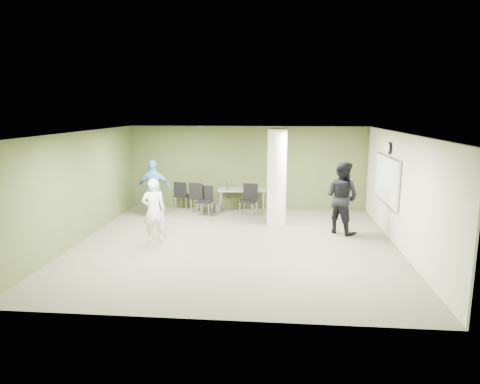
# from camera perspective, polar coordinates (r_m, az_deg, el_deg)

# --- Properties ---
(floor) EXTENTS (8.00, 8.00, 0.00)m
(floor) POSITION_cam_1_polar(r_m,az_deg,el_deg) (10.91, -0.56, -6.91)
(floor) COLOR #585645
(floor) RESTS_ON ground
(ceiling) EXTENTS (8.00, 8.00, 0.00)m
(ceiling) POSITION_cam_1_polar(r_m,az_deg,el_deg) (10.40, -0.59, 7.94)
(ceiling) COLOR white
(ceiling) RESTS_ON wall_back
(wall_back) EXTENTS (8.00, 2.80, 0.02)m
(wall_back) POSITION_cam_1_polar(r_m,az_deg,el_deg) (14.50, 1.02, 3.25)
(wall_back) COLOR #4B5628
(wall_back) RESTS_ON floor
(wall_left) EXTENTS (0.02, 8.00, 2.80)m
(wall_left) POSITION_cam_1_polar(r_m,az_deg,el_deg) (11.66, -20.53, 0.65)
(wall_left) COLOR #4B5628
(wall_left) RESTS_ON floor
(wall_right_cream) EXTENTS (0.02, 8.00, 2.80)m
(wall_right_cream) POSITION_cam_1_polar(r_m,az_deg,el_deg) (10.92, 20.80, -0.04)
(wall_right_cream) COLOR beige
(wall_right_cream) RESTS_ON floor
(column) EXTENTS (0.56, 0.56, 2.80)m
(column) POSITION_cam_1_polar(r_m,az_deg,el_deg) (12.49, 4.93, 1.95)
(column) COLOR silver
(column) RESTS_ON floor
(whiteboard) EXTENTS (0.05, 2.30, 1.30)m
(whiteboard) POSITION_cam_1_polar(r_m,az_deg,el_deg) (12.03, 18.97, 1.53)
(whiteboard) COLOR silver
(whiteboard) RESTS_ON wall_right_cream
(wall_clock) EXTENTS (0.06, 0.32, 0.32)m
(wall_clock) POSITION_cam_1_polar(r_m,az_deg,el_deg) (11.93, 19.23, 5.56)
(wall_clock) COLOR black
(wall_clock) RESTS_ON wall_right_cream
(folding_table) EXTENTS (1.62, 0.80, 0.99)m
(folding_table) POSITION_cam_1_polar(r_m,az_deg,el_deg) (14.18, 0.22, 0.19)
(folding_table) COLOR gray
(folding_table) RESTS_ON floor
(wastebasket) EXTENTS (0.25, 0.25, 0.29)m
(wastebasket) POSITION_cam_1_polar(r_m,az_deg,el_deg) (14.09, -3.07, -2.19)
(wastebasket) COLOR #4C4C4C
(wastebasket) RESTS_ON floor
(chair_back_left) EXTENTS (0.59, 0.59, 0.96)m
(chair_back_left) POSITION_cam_1_polar(r_m,az_deg,el_deg) (14.54, -7.73, -0.18)
(chair_back_left) COLOR black
(chair_back_left) RESTS_ON floor
(chair_back_right) EXTENTS (0.62, 0.62, 1.02)m
(chair_back_right) POSITION_cam_1_polar(r_m,az_deg,el_deg) (14.01, -5.63, -0.41)
(chair_back_right) COLOR black
(chair_back_right) RESTS_ON floor
(chair_table_left) EXTENTS (0.52, 0.52, 0.94)m
(chair_table_left) POSITION_cam_1_polar(r_m,az_deg,el_deg) (13.73, -4.64, -0.83)
(chair_table_left) COLOR black
(chair_table_left) RESTS_ON floor
(chair_table_right) EXTENTS (0.61, 0.61, 1.01)m
(chair_table_right) POSITION_cam_1_polar(r_m,az_deg,el_deg) (13.64, 1.23, -0.69)
(chair_table_right) COLOR black
(chair_table_right) RESTS_ON floor
(woman_white) EXTENTS (0.69, 0.57, 1.64)m
(woman_white) POSITION_cam_1_polar(r_m,az_deg,el_deg) (11.09, -11.43, -2.43)
(woman_white) COLOR white
(woman_white) RESTS_ON floor
(man_black) EXTENTS (1.22, 1.20, 1.99)m
(man_black) POSITION_cam_1_polar(r_m,az_deg,el_deg) (11.96, 13.42, -0.69)
(man_black) COLOR black
(man_black) RESTS_ON floor
(man_blue) EXTENTS (1.12, 0.61, 1.81)m
(man_blue) POSITION_cam_1_polar(r_m,az_deg,el_deg) (13.56, -11.41, 0.38)
(man_blue) COLOR teal
(man_blue) RESTS_ON floor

